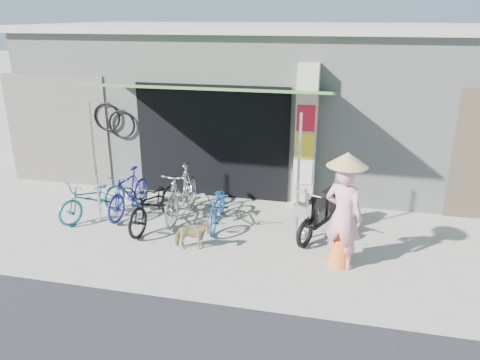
% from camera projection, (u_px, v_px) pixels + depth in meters
% --- Properties ---
extents(ground, '(80.00, 80.00, 0.00)m').
position_uv_depth(ground, '(238.00, 255.00, 8.02)').
color(ground, '#ACA69B').
rests_on(ground, ground).
extents(bicycle_shop, '(12.30, 5.30, 3.66)m').
position_uv_depth(bicycle_shop, '(283.00, 99.00, 12.07)').
color(bicycle_shop, '#9BA099').
rests_on(bicycle_shop, ground).
extents(shop_pillar, '(0.42, 0.44, 3.00)m').
position_uv_depth(shop_pillar, '(306.00, 138.00, 9.58)').
color(shop_pillar, '#BEB5A2').
rests_on(shop_pillar, ground).
extents(awning, '(4.60, 1.88, 2.72)m').
position_uv_depth(awning, '(211.00, 91.00, 8.86)').
color(awning, '#3C682E').
rests_on(awning, ground).
extents(neighbour_left, '(2.60, 0.06, 2.60)m').
position_uv_depth(neighbour_left, '(57.00, 131.00, 11.03)').
color(neighbour_left, '#6B665B').
rests_on(neighbour_left, ground).
extents(bike_teal, '(1.16, 1.67, 0.83)m').
position_uv_depth(bike_teal, '(93.00, 198.00, 9.37)').
color(bike_teal, '#1C757F').
rests_on(bike_teal, ground).
extents(bike_blue, '(0.58, 1.60, 0.94)m').
position_uv_depth(bike_blue, '(129.00, 192.00, 9.50)').
color(bike_blue, navy).
rests_on(bike_blue, ground).
extents(bike_black, '(0.82, 1.83, 0.93)m').
position_uv_depth(bike_black, '(154.00, 203.00, 8.98)').
color(bike_black, black).
rests_on(bike_black, ground).
extents(bike_silver, '(0.53, 1.80, 1.08)m').
position_uv_depth(bike_silver, '(182.00, 193.00, 9.29)').
color(bike_silver, '#A7A8AC').
rests_on(bike_silver, ground).
extents(bike_navy, '(0.69, 1.58, 0.80)m').
position_uv_depth(bike_navy, '(218.00, 206.00, 9.02)').
color(bike_navy, '#205896').
rests_on(bike_navy, ground).
extents(street_dog, '(0.67, 0.42, 0.52)m').
position_uv_depth(street_dog, '(192.00, 236.00, 8.12)').
color(street_dog, '#A88159').
rests_on(street_dog, ground).
extents(moped, '(0.90, 1.69, 1.01)m').
position_uv_depth(moped, '(324.00, 211.00, 8.64)').
color(moped, black).
rests_on(moped, ground).
extents(nun, '(0.75, 0.65, 1.93)m').
position_uv_depth(nun, '(344.00, 212.00, 7.38)').
color(nun, pink).
rests_on(nun, ground).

